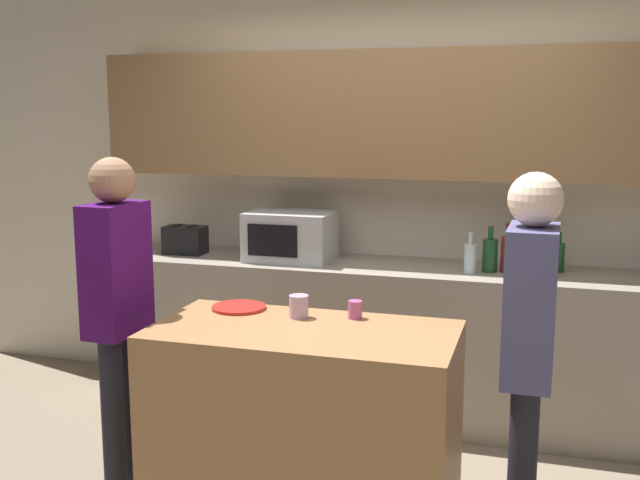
{
  "coord_description": "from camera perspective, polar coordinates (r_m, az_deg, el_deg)",
  "views": [
    {
      "loc": [
        0.86,
        -2.93,
        1.83
      ],
      "look_at": [
        -0.12,
        0.31,
        1.26
      ],
      "focal_mm": 42.0,
      "sensor_mm": 36.0,
      "label": 1
    }
  ],
  "objects": [
    {
      "name": "back_wall",
      "position": [
        4.68,
        6.18,
        5.96
      ],
      "size": [
        6.4,
        0.4,
        2.7
      ],
      "color": "beige",
      "rests_on": "ground_plane"
    },
    {
      "name": "bottle_1",
      "position": [
        4.38,
        12.82,
        -1.08
      ],
      "size": [
        0.09,
        0.09,
        0.26
      ],
      "color": "#194723",
      "rests_on": "back_counter"
    },
    {
      "name": "microwave",
      "position": [
        4.62,
        -2.25,
        0.31
      ],
      "size": [
        0.52,
        0.39,
        0.3
      ],
      "color": "#B7BABC",
      "rests_on": "back_counter"
    },
    {
      "name": "person_left",
      "position": [
        3.09,
        15.63,
        -7.23
      ],
      "size": [
        0.21,
        0.35,
        1.61
      ],
      "rotation": [
        0.0,
        0.0,
        1.54
      ],
      "color": "black",
      "rests_on": "ground_plane"
    },
    {
      "name": "bottle_3",
      "position": [
        4.33,
        15.18,
        -1.44
      ],
      "size": [
        0.07,
        0.07,
        0.24
      ],
      "color": "maroon",
      "rests_on": "back_counter"
    },
    {
      "name": "bottle_2",
      "position": [
        4.39,
        14.06,
        -1.01
      ],
      "size": [
        0.07,
        0.07,
        0.29
      ],
      "color": "maroon",
      "rests_on": "back_counter"
    },
    {
      "name": "kitchen_island",
      "position": [
        3.43,
        -1.24,
        -14.05
      ],
      "size": [
        1.33,
        0.68,
        0.91
      ],
      "color": "#996B42",
      "rests_on": "ground_plane"
    },
    {
      "name": "bottle_0",
      "position": [
        4.32,
        11.36,
        -1.34
      ],
      "size": [
        0.07,
        0.07,
        0.24
      ],
      "color": "silver",
      "rests_on": "back_counter"
    },
    {
      "name": "bottle_5",
      "position": [
        4.48,
        17.73,
        -1.23
      ],
      "size": [
        0.06,
        0.06,
        0.23
      ],
      "color": "#194723",
      "rests_on": "back_counter"
    },
    {
      "name": "bottle_4",
      "position": [
        4.34,
        16.36,
        -1.21
      ],
      "size": [
        0.08,
        0.08,
        0.29
      ],
      "color": "maroon",
      "rests_on": "back_counter"
    },
    {
      "name": "toaster",
      "position": [
        4.91,
        -10.24,
        0.01
      ],
      "size": [
        0.26,
        0.16,
        0.18
      ],
      "color": "black",
      "rests_on": "back_counter"
    },
    {
      "name": "cup_0",
      "position": [
        3.42,
        2.69,
        -5.32
      ],
      "size": [
        0.06,
        0.06,
        0.08
      ],
      "color": "#B95392",
      "rests_on": "kitchen_island"
    },
    {
      "name": "cup_1",
      "position": [
        3.43,
        -1.62,
        -5.08
      ],
      "size": [
        0.09,
        0.09,
        0.1
      ],
      "color": "#BC9CC0",
      "rests_on": "kitchen_island"
    },
    {
      "name": "person_center",
      "position": [
        3.69,
        -15.18,
        -4.21
      ],
      "size": [
        0.21,
        0.35,
        1.63
      ],
      "rotation": [
        0.0,
        0.0,
        -1.62
      ],
      "color": "black",
      "rests_on": "ground_plane"
    },
    {
      "name": "plate_on_island",
      "position": [
        3.61,
        -6.19,
        -5.13
      ],
      "size": [
        0.26,
        0.26,
        0.01
      ],
      "color": "red",
      "rests_on": "kitchen_island"
    },
    {
      "name": "back_counter",
      "position": [
        4.61,
        5.31,
        -7.62
      ],
      "size": [
        3.6,
        0.62,
        0.93
      ],
      "color": "gray",
      "rests_on": "ground_plane"
    }
  ]
}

